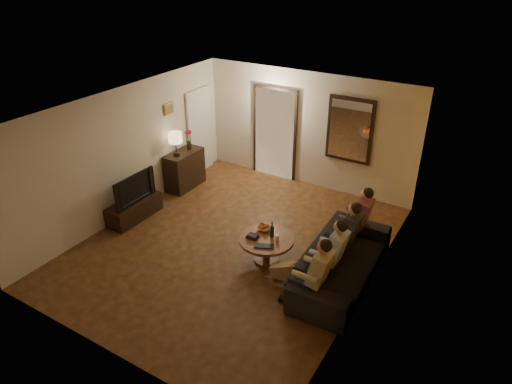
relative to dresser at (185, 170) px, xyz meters
The scene contains 33 objects.
floor 2.68m from the dresser, 31.80° to the right, with size 5.00×6.00×0.01m, color #3C2210.
ceiling 3.42m from the dresser, 31.80° to the right, with size 5.00×6.00×0.01m, color white.
back_wall 2.90m from the dresser, 35.50° to the left, with size 5.00×0.02×2.60m, color beige.
front_wall 5.01m from the dresser, 62.89° to the right, with size 5.00×0.02×2.60m, color beige.
left_wall 1.66m from the dresser, 100.16° to the right, with size 0.02×6.00×2.60m, color beige.
right_wall 5.03m from the dresser, 16.37° to the right, with size 0.02×6.00×2.60m, color beige.
orange_accent 5.02m from the dresser, 16.40° to the right, with size 0.01×6.00×2.60m, color #BB7720.
kitchen_doorway 2.24m from the dresser, 47.55° to the left, with size 1.00×0.06×2.10m, color #FFE0A5.
door_trim 2.23m from the dresser, 47.37° to the left, with size 1.12×0.04×2.22m, color black.
fridge_glimpse 2.38m from the dresser, 43.09° to the left, with size 0.45×0.03×1.70m, color silver.
mirror_frame 3.76m from the dresser, 25.71° to the left, with size 1.00×0.05×1.40m, color black.
mirror_glass 3.75m from the dresser, 25.28° to the left, with size 0.86×0.02×1.26m, color white.
white_door 1.10m from the dresser, 103.06° to the left, with size 0.06×0.85×2.04m, color white.
framed_art 1.44m from the dresser, 156.66° to the right, with size 0.03×0.28×0.24m, color #B28C33.
art_canvas 1.44m from the dresser, 155.15° to the right, with size 0.01×0.22×0.18m, color brown.
dresser is the anchor object (origin of this frame).
table_lamp 0.73m from the dresser, 90.00° to the right, with size 0.30×0.30×0.54m, color beige, non-canonical shape.
flower_vase 0.68m from the dresser, 90.00° to the left, with size 0.14×0.14×0.44m, color #AA122E, non-canonical shape.
tv_stand 1.65m from the dresser, 90.00° to the right, with size 0.45×1.19×0.40m, color black.
tv 1.65m from the dresser, 90.00° to the right, with size 0.14×1.04×0.60m, color black.
sofa 4.53m from the dresser, 16.84° to the right, with size 0.96×2.46×0.72m, color black.
person_a 4.78m from the dresser, 27.59° to the right, with size 0.60×0.40×1.20m, color tan, non-canonical shape.
person_b 4.53m from the dresser, 20.84° to the right, with size 0.60×0.40×1.20m, color tan, non-canonical shape.
person_c 4.35m from the dresser, 13.44° to the right, with size 0.60×0.40×1.20m, color tan, non-canonical shape.
person_d 4.25m from the dresser, ahead, with size 0.60×0.40×1.20m, color tan, non-canonical shape.
dog 4.08m from the dresser, 28.36° to the right, with size 0.56×0.24×0.56m, color #A6784C, non-canonical shape.
coffee_table 3.36m from the dresser, 26.49° to the right, with size 0.95×0.95×0.45m, color brown.
bowl 3.10m from the dresser, 24.33° to the right, with size 0.26×0.26×0.06m, color white.
oranges 3.10m from the dresser, 24.33° to the right, with size 0.20×0.20×0.08m, color #D54911, non-canonical shape.
wine_bottle 3.36m from the dresser, 24.58° to the right, with size 0.07×0.07×0.31m, color black, non-canonical shape.
wine_glass 3.50m from the dresser, 24.44° to the right, with size 0.06×0.06×0.10m, color silver.
book_stack 3.21m from the dresser, 29.85° to the right, with size 0.20×0.15×0.07m, color black, non-canonical shape.
laptop 3.57m from the dresser, 29.80° to the right, with size 0.33×0.21×0.03m, color black.
Camera 1 is at (3.96, -5.80, 4.84)m, focal length 32.00 mm.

